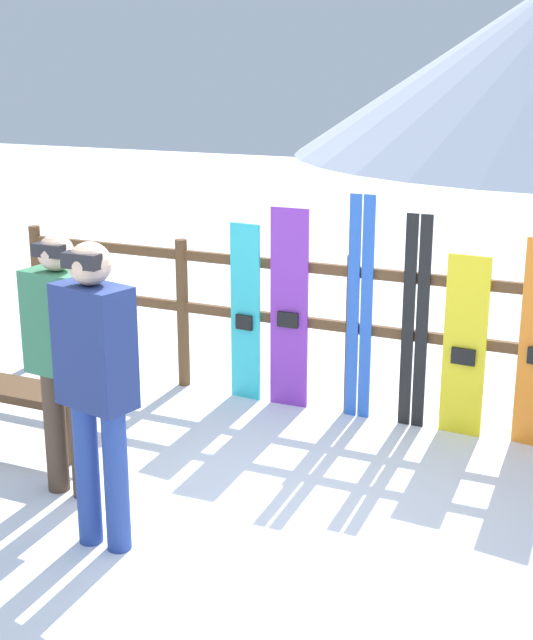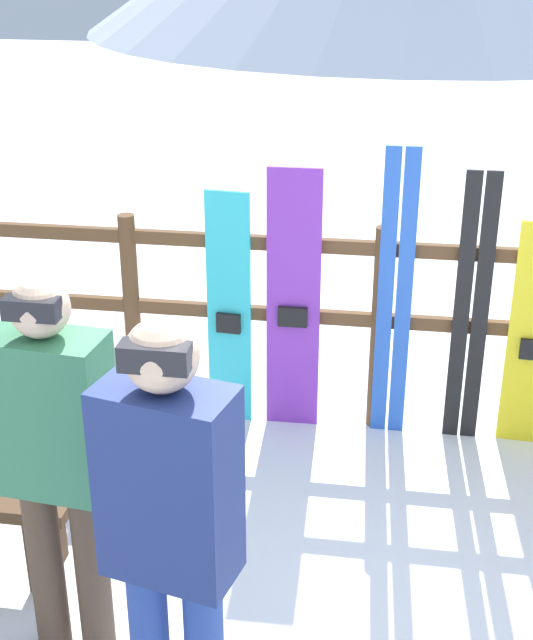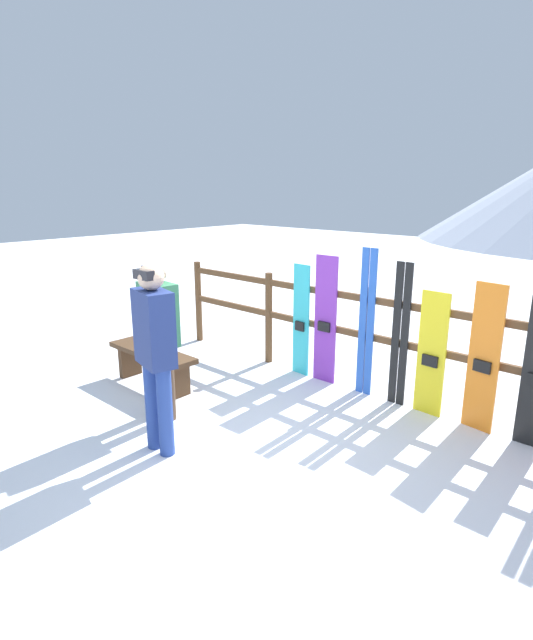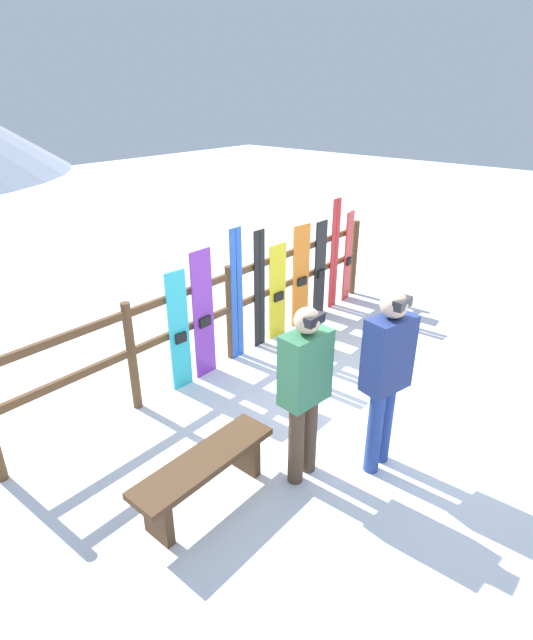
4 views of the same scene
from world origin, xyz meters
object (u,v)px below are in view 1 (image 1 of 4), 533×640
snowboard_cyan (245,313)px  snowboard_purple (289,310)px  ski_pair_blue (360,309)px  ski_pair_black (415,323)px  snowboard_yellow (464,347)px  bench (13,401)px  person_plaid_green (62,348)px  person_navy (96,375)px

snowboard_cyan → snowboard_purple: 0.39m
ski_pair_blue → ski_pair_black: size_ratio=1.07×
snowboard_yellow → snowboard_purple: bearing=180.0°
bench → snowboard_yellow: size_ratio=1.00×
snowboard_cyan → person_plaid_green: bearing=-98.2°
bench → snowboard_purple: (1.46, 1.56, 0.45)m
bench → snowboard_yellow: bearing=28.6°
snowboard_cyan → ski_pair_blue: 0.97m
person_plaid_green → snowboard_yellow: person_plaid_green is taller
person_navy → snowboard_purple: 2.45m
bench → person_plaid_green: (0.80, -0.43, 0.63)m
snowboard_purple → snowboard_yellow: 1.39m
person_plaid_green → snowboard_cyan: bearing=81.8°
ski_pair_black → snowboard_yellow: ski_pair_black is taller
bench → person_navy: bearing=-32.8°
bench → person_navy: person_navy is taller
person_navy → ski_pair_black: (1.11, 2.44, -0.22)m
person_plaid_green → ski_pair_black: (1.68, 1.99, -0.16)m
person_plaid_green → snowboard_purple: 2.10m
person_navy → person_plaid_green: (-0.57, 0.45, -0.06)m
snowboard_cyan → snowboard_yellow: snowboard_cyan is taller
snowboard_cyan → ski_pair_blue: bearing=0.2°
person_plaid_green → ski_pair_black: size_ratio=1.04×
snowboard_cyan → ski_pair_black: 1.39m
person_navy → person_plaid_green: 0.73m
person_plaid_green → person_navy: bearing=-38.4°
bench → person_navy: (1.36, -0.88, 0.69)m
person_navy → ski_pair_black: person_navy is taller
snowboard_purple → ski_pair_blue: ski_pair_blue is taller
bench → snowboard_cyan: bearing=55.2°
person_navy → snowboard_cyan: person_navy is taller
snowboard_purple → snowboard_yellow: size_ratio=1.18×
bench → snowboard_purple: bearing=46.8°
snowboard_cyan → snowboard_purple: size_ratio=0.91×
bench → ski_pair_blue: 2.62m
person_plaid_green → snowboard_yellow: (2.05, 1.98, -0.30)m
bench → snowboard_cyan: (1.08, 1.56, 0.38)m
person_navy → ski_pair_blue: 2.54m
person_navy → snowboard_yellow: 2.87m
bench → person_navy: 1.76m
bench → ski_pair_black: 2.96m
snowboard_yellow → ski_pair_blue: bearing=179.7°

